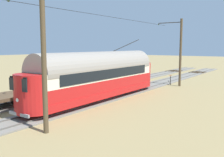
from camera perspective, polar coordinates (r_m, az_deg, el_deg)
ground_plane at (r=23.39m, az=-9.65°, el=-4.77°), size 220.00×220.00×0.00m
track_streetcar_siding at (r=22.15m, az=-4.96°, el=-5.22°), size 2.80×80.00×0.18m
track_adjacent_siding at (r=25.16m, az=-12.78°, el=-3.88°), size 2.80×80.00×0.18m
vintage_streetcar at (r=22.88m, az=-2.76°, el=0.79°), size 2.65×16.81×5.32m
catenary_pole_foreground at (r=32.02m, az=14.66°, el=5.79°), size 3.13×0.28×7.96m
catenary_pole_mid_near at (r=14.48m, az=-14.93°, el=4.44°), size 3.13×0.28×7.96m
overhead_wire_run at (r=17.35m, az=-19.32°, el=15.48°), size 2.92×45.36×0.18m
switch_stand at (r=32.73m, az=12.66°, el=-0.21°), size 0.50×0.30×1.24m
spare_tie_stack at (r=28.07m, az=-16.96°, el=-2.43°), size 2.40×2.40×0.54m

